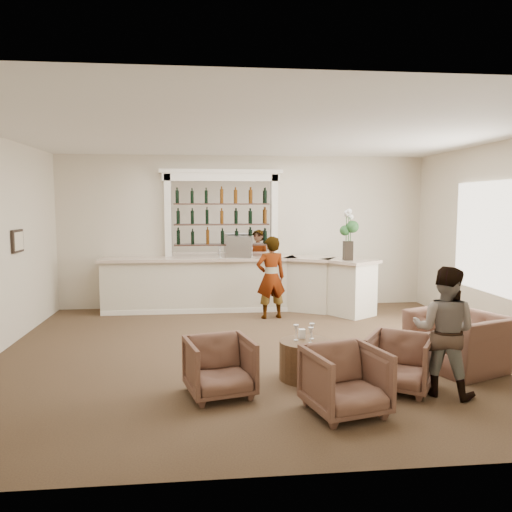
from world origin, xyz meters
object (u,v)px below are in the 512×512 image
at_px(armchair_center, 345,381).
at_px(bar_counter, 239,284).
at_px(sommelier, 271,277).
at_px(armchair_far, 459,341).
at_px(cocktail_table, 305,360).
at_px(espresso_machine, 240,247).
at_px(guest, 444,331).
at_px(armchair_left, 220,367).
at_px(flower_vase, 348,232).
at_px(armchair_right, 400,362).

bearing_deg(armchair_center, bar_counter, 83.94).
relative_size(sommelier, armchair_far, 1.39).
height_order(cocktail_table, sommelier, sommelier).
distance_m(armchair_center, espresso_machine, 5.48).
bearing_deg(guest, armchair_center, 53.59).
distance_m(sommelier, armchair_center, 4.60).
xyz_separation_m(armchair_left, flower_vase, (2.70, 3.96, 1.36)).
distance_m(armchair_center, armchair_far, 2.39).
distance_m(guest, armchair_left, 2.69).
relative_size(cocktail_table, flower_vase, 0.67).
distance_m(bar_counter, armchair_left, 4.71).
bearing_deg(armchair_left, bar_counter, 69.10).
bearing_deg(flower_vase, espresso_machine, 161.27).
bearing_deg(guest, armchair_left, 30.83).
height_order(cocktail_table, armchair_right, armchair_right).
xyz_separation_m(bar_counter, espresso_machine, (0.02, 0.01, 0.79)).
bearing_deg(guest, armchair_far, -91.27).
relative_size(armchair_center, armchair_right, 1.06).
height_order(guest, espresso_machine, espresso_machine).
bearing_deg(flower_vase, sommelier, -178.75).
bearing_deg(armchair_left, armchair_center, -40.08).
bearing_deg(sommelier, armchair_far, 114.14).
xyz_separation_m(guest, armchair_left, (-2.65, 0.23, -0.42)).
distance_m(armchair_right, armchair_far, 1.34).
distance_m(bar_counter, espresso_machine, 0.79).
bearing_deg(bar_counter, armchair_left, -96.83).
bearing_deg(espresso_machine, bar_counter, -143.94).
bearing_deg(armchair_right, armchair_center, -111.14).
xyz_separation_m(cocktail_table, flower_vase, (1.58, 3.50, 1.46)).
bearing_deg(armchair_right, flower_vase, 116.23).
height_order(sommelier, armchair_far, sommelier).
relative_size(armchair_right, flower_vase, 0.74).
bearing_deg(cocktail_table, bar_counter, 97.66).
height_order(bar_counter, armchair_right, bar_counter).
bearing_deg(armchair_center, armchair_far, 19.19).
distance_m(bar_counter, guest, 5.33).
distance_m(guest, flower_vase, 4.29).
relative_size(bar_counter, sommelier, 3.50).
bearing_deg(bar_counter, armchair_center, -81.70).
bearing_deg(flower_vase, bar_counter, 161.63).
height_order(guest, flower_vase, flower_vase).
relative_size(armchair_left, armchair_far, 0.65).
relative_size(guest, espresso_machine, 3.03).
xyz_separation_m(guest, espresso_machine, (-2.07, 4.91, 0.59)).
bearing_deg(armchair_far, guest, -58.96).
bearing_deg(sommelier, armchair_center, 82.63).
bearing_deg(armchair_right, guest, 10.60).
distance_m(guest, armchair_far, 1.19).
xyz_separation_m(bar_counter, armchair_far, (2.77, -4.00, -0.19)).
relative_size(bar_counter, armchair_left, 7.48).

